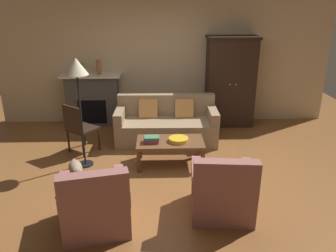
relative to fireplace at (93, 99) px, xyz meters
name	(u,v)px	position (x,y,z in m)	size (l,w,h in m)	color
ground_plane	(168,173)	(1.55, -2.30, -0.57)	(9.60, 9.60, 0.00)	brown
back_wall	(164,59)	(1.55, 0.25, 0.83)	(7.20, 0.10, 2.80)	beige
fireplace	(93,99)	(0.00, 0.00, 0.00)	(1.26, 0.48, 1.12)	#4C4947
armoire	(230,82)	(2.95, -0.08, 0.39)	(1.06, 0.57, 1.90)	black
couch	(166,125)	(1.56, -0.96, -0.25)	(1.94, 0.89, 0.86)	#937A5B
coffee_table	(170,144)	(1.60, -1.98, -0.20)	(1.10, 0.60, 0.42)	brown
fruit_bowl	(179,140)	(1.73, -2.00, -0.12)	(0.32, 0.32, 0.06)	gold
book_stack	(151,139)	(1.29, -2.03, -0.10)	(0.26, 0.18, 0.10)	#B73833
mantel_vase_jade	(82,69)	(-0.18, -0.02, 0.67)	(0.12, 0.12, 0.23)	slate
mantel_vase_terracotta	(99,67)	(0.18, -0.02, 0.71)	(0.10, 0.10, 0.31)	#A86042
armchair_near_left	(95,206)	(0.64, -3.64, -0.25)	(0.91, 0.91, 0.88)	#935B56
armchair_near_right	(222,192)	(2.20, -3.39, -0.25)	(0.84, 0.84, 0.88)	#935B56
side_chair_wooden	(79,126)	(0.00, -1.48, -0.06)	(0.62, 0.62, 0.90)	black
floor_lamp	(77,73)	(0.18, -1.96, 0.98)	(0.36, 0.36, 1.78)	black
dog	(76,170)	(0.18, -2.60, -0.32)	(0.32, 0.55, 0.39)	gray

